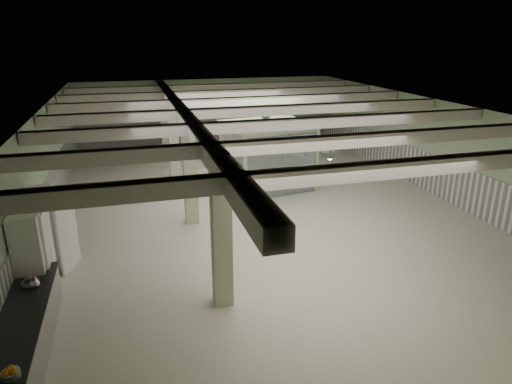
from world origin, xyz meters
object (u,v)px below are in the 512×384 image
object	(u,v)px
guard_booth	(268,144)
filing_cabinet	(310,167)
walkin_cooler	(39,243)
prep_counter	(23,342)

from	to	relation	value
guard_booth	filing_cabinet	distance (m)	2.22
walkin_cooler	prep_counter	bearing A→B (deg)	-88.40
walkin_cooler	filing_cabinet	world-z (taller)	walkin_cooler
prep_counter	guard_booth	distance (m)	11.70
prep_counter	guard_booth	world-z (taller)	guard_booth
prep_counter	filing_cabinet	distance (m)	13.04
walkin_cooler	filing_cabinet	distance (m)	11.26
walkin_cooler	filing_cabinet	xyz separation A→B (m)	(9.53, 5.98, -0.51)
prep_counter	filing_cabinet	xyz separation A→B (m)	(9.44, 8.99, 0.18)
walkin_cooler	guard_booth	size ratio (longest dim) A/B	0.69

